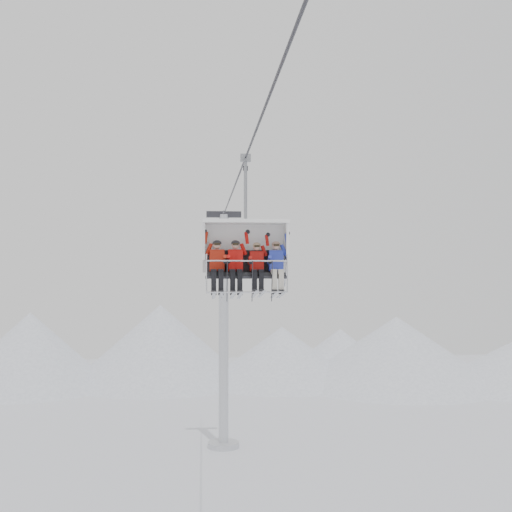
{
  "coord_description": "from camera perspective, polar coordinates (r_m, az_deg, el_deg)",
  "views": [
    {
      "loc": [
        -1.25,
        -14.77,
        10.03
      ],
      "look_at": [
        0.0,
        0.0,
        10.38
      ],
      "focal_mm": 45.0,
      "sensor_mm": 36.0,
      "label": 1
    }
  ],
  "objects": [
    {
      "name": "skier_center_right",
      "position": [
        18.24,
        0.09,
        -0.85
      ],
      "size": [
        0.39,
        1.69,
        1.57
      ],
      "color": "#A2110C",
      "rests_on": "chairlift_carrier"
    },
    {
      "name": "chairlift_carrier",
      "position": [
        18.54,
        -0.97,
        0.68
      ],
      "size": [
        2.45,
        1.17,
        3.98
      ],
      "color": "black",
      "rests_on": "haul_cable"
    },
    {
      "name": "skier_far_left",
      "position": [
        18.19,
        -3.48,
        -0.76
      ],
      "size": [
        0.42,
        1.69,
        1.66
      ],
      "color": "#AB1F0E",
      "rests_on": "chairlift_carrier"
    },
    {
      "name": "ridgeline",
      "position": [
        57.27,
        -5.19,
        -8.58
      ],
      "size": [
        72.0,
        21.0,
        7.0
      ],
      "color": "white",
      "rests_on": "ground"
    },
    {
      "name": "skier_far_right",
      "position": [
        18.3,
        1.83,
        -0.8
      ],
      "size": [
        0.41,
        1.69,
        1.62
      ],
      "color": "#2938B0",
      "rests_on": "chairlift_carrier"
    },
    {
      "name": "skier_center_left",
      "position": [
        18.21,
        -1.83,
        -0.76
      ],
      "size": [
        0.42,
        1.69,
        1.66
      ],
      "color": "red",
      "rests_on": "chairlift_carrier"
    },
    {
      "name": "haul_cable",
      "position": [
        15.18,
        -0.0,
        11.08
      ],
      "size": [
        0.06,
        50.0,
        0.06
      ],
      "primitive_type": "cylinder",
      "rotation": [
        1.57,
        0.0,
        0.0
      ],
      "color": "#2E2E33",
      "rests_on": "lift_tower_left"
    },
    {
      "name": "lift_tower_right",
      "position": [
        37.03,
        -2.9,
        -7.96
      ],
      "size": [
        2.0,
        1.8,
        13.48
      ],
      "color": "silver",
      "rests_on": "ground"
    }
  ]
}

